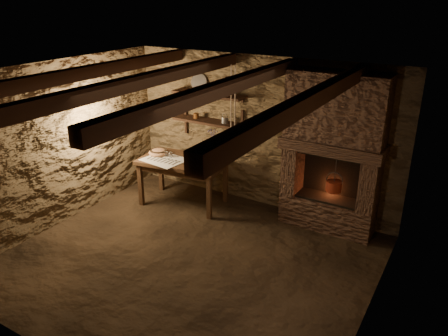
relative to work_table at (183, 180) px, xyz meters
The scene contains 25 objects.
floor 1.72m from the work_table, 52.18° to the right, with size 4.50×4.50×0.00m, color black.
back_wall 1.46m from the work_table, 33.55° to the left, with size 4.50×0.04×2.40m, color #4E3A24.
front_wall 3.56m from the work_table, 72.85° to the right, with size 4.50×0.04×2.40m, color #4E3A24.
left_wall 1.96m from the work_table, 132.86° to the right, with size 0.04×4.00×2.40m, color #4E3A24.
right_wall 3.62m from the work_table, 21.96° to the right, with size 0.04×4.00×2.40m, color #4E3A24.
ceiling 2.59m from the work_table, 52.18° to the right, with size 4.50×4.00×0.04m, color black.
beam_far_left 2.36m from the work_table, 109.79° to the right, with size 0.14×3.95×0.16m, color black.
beam_mid_left 2.37m from the work_table, 68.32° to the right, with size 0.14×3.95×0.16m, color black.
beam_mid_right 2.77m from the work_table, 40.89° to the right, with size 0.14×3.95×0.16m, color black.
beam_far_right 3.42m from the work_table, 27.61° to the right, with size 0.14×3.95×0.16m, color black.
shelf_lower 1.04m from the work_table, 71.39° to the left, with size 1.25×0.30×0.04m, color black.
shelf_upper 1.44m from the work_table, 71.39° to the left, with size 1.25×0.30×0.04m, color black.
hearth 2.46m from the work_table, 11.15° to the left, with size 1.43×0.51×2.30m.
work_table is the anchor object (origin of this frame).
linen_cloth 0.46m from the work_table, 143.93° to the right, with size 0.65×0.52×0.01m, color beige.
pewter_cutlery_row 0.48m from the work_table, 140.66° to the right, with size 0.54×0.21×0.01m, color gray, non-canonical shape.
drinking_glasses 0.46m from the work_table, 168.79° to the right, with size 0.21×0.06×0.08m, color silver, non-canonical shape.
stoneware_jug 0.77m from the work_table, 21.41° to the left, with size 0.17×0.17×0.52m.
wooden_bowl 0.61m from the work_table, behind, with size 0.33×0.33×0.12m, color #A97049.
iron_stockpot 1.57m from the work_table, 54.82° to the left, with size 0.22×0.22×0.16m, color #2D2A28.
tin_pan 1.61m from the work_table, 96.20° to the left, with size 0.27×0.27×0.04m, color #A7A7A2.
small_kettle 1.18m from the work_table, 47.40° to the left, with size 0.14×0.11×0.15m, color #A7A7A2, non-canonical shape.
rusty_tin 1.08m from the work_table, 97.82° to the left, with size 0.09×0.09×0.09m, color #623213.
red_pot 2.41m from the work_table, ahead, with size 0.25×0.23×0.54m.
hanging_ropes 1.77m from the work_table, 14.12° to the right, with size 0.08×0.08×1.20m, color beige, non-canonical shape.
Camera 1 is at (2.88, -3.94, 3.26)m, focal length 35.00 mm.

